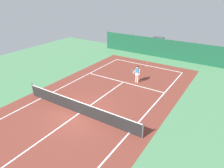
{
  "coord_description": "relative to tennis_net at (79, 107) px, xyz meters",
  "views": [
    {
      "loc": [
        8.82,
        -9.32,
        8.33
      ],
      "look_at": [
        0.34,
        3.87,
        0.9
      ],
      "focal_mm": 33.08,
      "sensor_mm": 36.0,
      "label": 1
    }
  ],
  "objects": [
    {
      "name": "tennis_ball_near_player",
      "position": [
        -0.23,
        12.65,
        -0.48
      ],
      "size": [
        0.07,
        0.07,
        0.07
      ],
      "primitive_type": "sphere",
      "color": "#CCDB33",
      "rests_on": "ground"
    },
    {
      "name": "ground_plane",
      "position": [
        0.0,
        0.0,
        -0.51
      ],
      "size": [
        36.0,
        36.0,
        0.0
      ],
      "primitive_type": "plane",
      "color": "#4C8456"
    },
    {
      "name": "tennis_net",
      "position": [
        0.0,
        0.0,
        0.0
      ],
      "size": [
        10.12,
        0.1,
        1.1
      ],
      "color": "black",
      "rests_on": "ground"
    },
    {
      "name": "tennis_player",
      "position": [
        1.11,
        7.02,
        0.45
      ],
      "size": [
        0.79,
        0.7,
        1.64
      ],
      "rotation": [
        0.0,
        0.0,
        2.95
      ],
      "color": "beige",
      "rests_on": "ground"
    },
    {
      "name": "tennis_ball_midcourt",
      "position": [
        1.26,
        11.98,
        -0.48
      ],
      "size": [
        0.07,
        0.07,
        0.07
      ],
      "primitive_type": "sphere",
      "color": "#CCDB33",
      "rests_on": "ground"
    },
    {
      "name": "parked_car",
      "position": [
        -1.59,
        18.96,
        0.33
      ],
      "size": [
        2.42,
        4.4,
        1.68
      ],
      "rotation": [
        0.0,
        0.0,
        0.13
      ],
      "color": "silver",
      "rests_on": "ground"
    },
    {
      "name": "court_surface",
      "position": [
        0.0,
        0.0,
        -0.51
      ],
      "size": [
        11.02,
        26.6,
        0.01
      ],
      "color": "brown",
      "rests_on": "ground"
    },
    {
      "name": "back_fence",
      "position": [
        -0.0,
        16.18,
        0.16
      ],
      "size": [
        16.3,
        0.98,
        2.7
      ],
      "color": "#14472D",
      "rests_on": "ground"
    }
  ]
}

